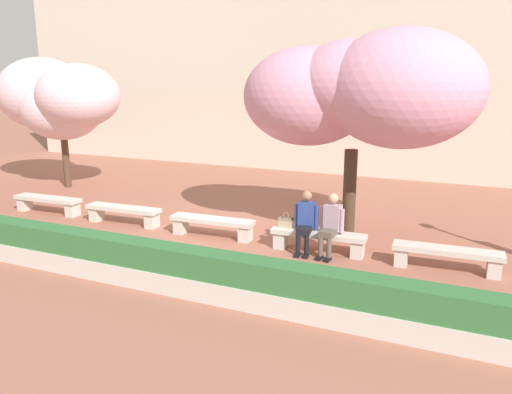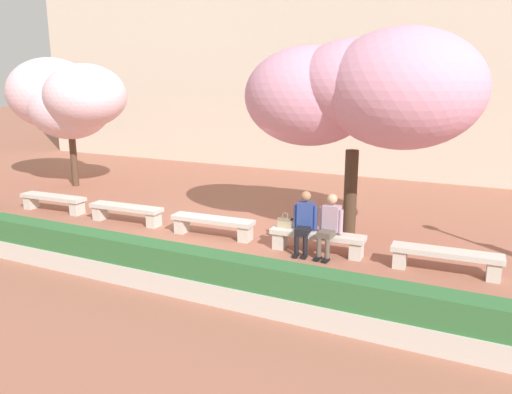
% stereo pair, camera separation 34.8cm
% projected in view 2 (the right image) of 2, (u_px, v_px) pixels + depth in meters
% --- Properties ---
extents(ground_plane, '(100.00, 100.00, 0.00)m').
position_uv_depth(ground_plane, '(213.00, 236.00, 11.53)').
color(ground_plane, '#9E604C').
extents(building_facade, '(28.00, 4.00, 7.41)m').
position_uv_depth(building_facade, '(347.00, 74.00, 19.89)').
color(building_facade, beige).
rests_on(building_facade, ground).
extents(stone_bench_west_end, '(2.01, 0.52, 0.45)m').
position_uv_depth(stone_bench_west_end, '(53.00, 200.00, 13.61)').
color(stone_bench_west_end, beige).
rests_on(stone_bench_west_end, ground).
extents(stone_bench_near_west, '(2.01, 0.52, 0.45)m').
position_uv_depth(stone_bench_near_west, '(126.00, 211.00, 12.53)').
color(stone_bench_near_west, beige).
rests_on(stone_bench_near_west, ground).
extents(stone_bench_center, '(2.01, 0.52, 0.45)m').
position_uv_depth(stone_bench_center, '(213.00, 224.00, 11.46)').
color(stone_bench_center, beige).
rests_on(stone_bench_center, ground).
extents(stone_bench_near_east, '(2.01, 0.52, 0.45)m').
position_uv_depth(stone_bench_near_east, '(317.00, 239.00, 10.38)').
color(stone_bench_near_east, beige).
rests_on(stone_bench_near_east, ground).
extents(stone_bench_east_end, '(2.01, 0.52, 0.45)m').
position_uv_depth(stone_bench_east_end, '(446.00, 257.00, 9.30)').
color(stone_bench_east_end, beige).
rests_on(stone_bench_east_end, ground).
extents(person_seated_left, '(0.51, 0.72, 1.29)m').
position_uv_depth(person_seated_left, '(305.00, 220.00, 10.36)').
color(person_seated_left, black).
rests_on(person_seated_left, ground).
extents(person_seated_right, '(0.51, 0.70, 1.29)m').
position_uv_depth(person_seated_right, '(330.00, 223.00, 10.13)').
color(person_seated_right, black).
rests_on(person_seated_right, ground).
extents(handbag, '(0.30, 0.15, 0.34)m').
position_uv_depth(handbag, '(285.00, 222.00, 10.63)').
color(handbag, tan).
rests_on(handbag, stone_bench_near_east).
extents(cherry_tree_main, '(5.20, 3.13, 4.58)m').
position_uv_depth(cherry_tree_main, '(360.00, 91.00, 10.59)').
color(cherry_tree_main, '#473323').
rests_on(cherry_tree_main, ground).
extents(cherry_tree_secondary, '(4.81, 2.98, 4.23)m').
position_uv_depth(cherry_tree_secondary, '(66.00, 98.00, 16.32)').
color(cherry_tree_secondary, '#513828').
rests_on(cherry_tree_secondary, ground).
extents(planter_hedge_foreground, '(16.44, 0.50, 0.80)m').
position_uv_depth(planter_hedge_foreground, '(130.00, 261.00, 8.92)').
color(planter_hedge_foreground, beige).
rests_on(planter_hedge_foreground, ground).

